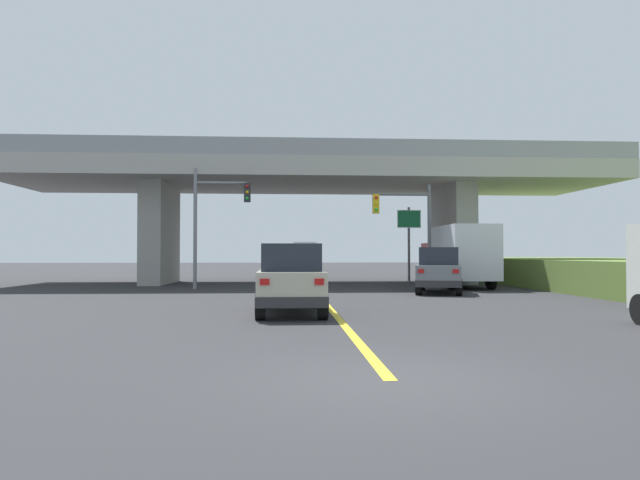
% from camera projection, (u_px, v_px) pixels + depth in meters
% --- Properties ---
extents(ground, '(160.00, 160.00, 0.00)m').
position_uv_depth(ground, '(309.00, 283.00, 34.38)').
color(ground, '#2B2B2D').
extents(overpass_bridge, '(34.94, 9.65, 7.74)m').
position_uv_depth(overpass_bridge, '(309.00, 187.00, 34.52)').
color(overpass_bridge, '#A8A59E').
rests_on(overpass_bridge, ground).
extents(lane_divider_stripe, '(0.20, 23.88, 0.01)m').
position_uv_depth(lane_divider_stripe, '(327.00, 304.00, 19.82)').
color(lane_divider_stripe, yellow).
rests_on(lane_divider_stripe, ground).
extents(suv_lead, '(1.91, 4.45, 2.02)m').
position_uv_depth(suv_lead, '(291.00, 279.00, 16.79)').
color(suv_lead, '#B7B29E').
rests_on(suv_lead, ground).
extents(suv_crossing, '(3.01, 4.69, 2.02)m').
position_uv_depth(suv_crossing, '(439.00, 270.00, 25.64)').
color(suv_crossing, slate).
rests_on(suv_crossing, ground).
extents(box_truck, '(2.33, 6.96, 3.16)m').
position_uv_depth(box_truck, '(459.00, 255.00, 30.21)').
color(box_truck, red).
rests_on(box_truck, ground).
extents(traffic_signal_nearside, '(2.97, 0.36, 5.25)m').
position_uv_depth(traffic_signal_nearside, '(410.00, 221.00, 29.15)').
color(traffic_signal_nearside, '#56595E').
rests_on(traffic_signal_nearside, ground).
extents(traffic_signal_farside, '(2.82, 0.36, 6.01)m').
position_uv_depth(traffic_signal_farside, '(213.00, 213.00, 28.68)').
color(traffic_signal_farside, slate).
rests_on(traffic_signal_farside, ground).
extents(highway_sign, '(1.36, 0.17, 4.40)m').
position_uv_depth(highway_sign, '(409.00, 229.00, 32.96)').
color(highway_sign, '#56595E').
rests_on(highway_sign, ground).
extents(semi_truck_distant, '(2.33, 7.10, 2.92)m').
position_uv_depth(semi_truck_distant, '(304.00, 256.00, 60.53)').
color(semi_truck_distant, red).
rests_on(semi_truck_distant, ground).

